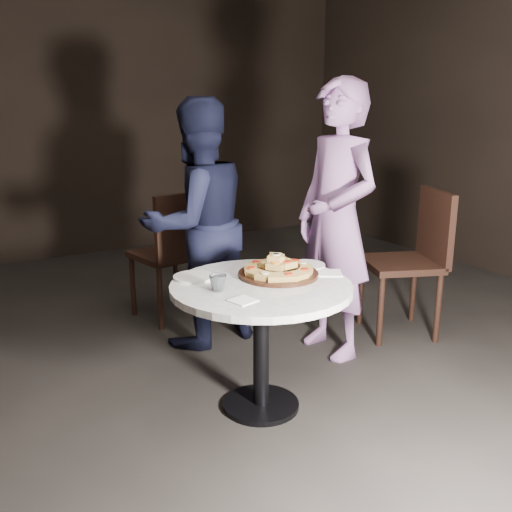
% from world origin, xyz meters
% --- Properties ---
extents(floor, '(7.00, 7.00, 0.00)m').
position_xyz_m(floor, '(0.00, 0.00, 0.00)').
color(floor, black).
rests_on(floor, ground).
extents(table, '(1.15, 1.15, 0.68)m').
position_xyz_m(table, '(-0.13, -0.11, 0.55)').
color(table, black).
rests_on(table, ground).
extents(serving_board, '(0.51, 0.51, 0.02)m').
position_xyz_m(serving_board, '(0.01, -0.05, 0.69)').
color(serving_board, black).
rests_on(serving_board, table).
extents(focaccia_pile, '(0.37, 0.37, 0.10)m').
position_xyz_m(focaccia_pile, '(0.01, -0.04, 0.72)').
color(focaccia_pile, '#A78140').
rests_on(focaccia_pile, serving_board).
extents(plate_left, '(0.21, 0.21, 0.01)m').
position_xyz_m(plate_left, '(-0.38, 0.14, 0.68)').
color(plate_left, white).
rests_on(plate_left, table).
extents(plate_right, '(0.26, 0.26, 0.01)m').
position_xyz_m(plate_right, '(0.24, 0.02, 0.68)').
color(plate_right, white).
rests_on(plate_right, table).
extents(water_glass, '(0.11, 0.11, 0.08)m').
position_xyz_m(water_glass, '(-0.36, -0.10, 0.72)').
color(water_glass, silver).
rests_on(water_glass, table).
extents(napkin_near, '(0.13, 0.13, 0.01)m').
position_xyz_m(napkin_near, '(-0.34, -0.29, 0.68)').
color(napkin_near, white).
rests_on(napkin_near, table).
extents(napkin_far, '(0.17, 0.17, 0.01)m').
position_xyz_m(napkin_far, '(0.26, -0.15, 0.68)').
color(napkin_far, white).
rests_on(napkin_far, table).
extents(chair_far, '(0.51, 0.53, 0.94)m').
position_xyz_m(chair_far, '(-0.01, 1.27, 0.54)').
color(chair_far, black).
rests_on(chair_far, ground).
extents(chair_right, '(0.62, 0.61, 0.98)m').
position_xyz_m(chair_right, '(1.28, 0.22, 0.57)').
color(chair_right, black).
rests_on(chair_right, ground).
extents(diner_navy, '(0.82, 0.67, 1.57)m').
position_xyz_m(diner_navy, '(-0.03, 0.84, 0.79)').
color(diner_navy, black).
rests_on(diner_navy, ground).
extents(diner_teal, '(0.42, 0.63, 1.69)m').
position_xyz_m(diner_teal, '(0.63, 0.26, 0.84)').
color(diner_teal, '#856097').
rests_on(diner_teal, ground).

